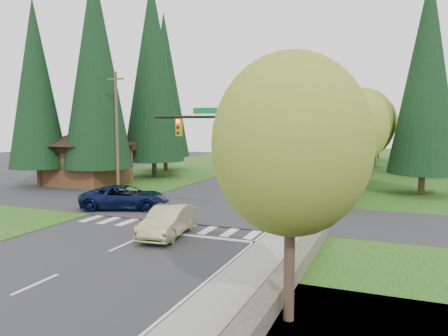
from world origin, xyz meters
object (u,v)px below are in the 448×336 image
Objects in this scene: parked_car_d at (340,163)px; parked_car_c at (338,166)px; suv_navy at (125,197)px; parked_car_e at (349,158)px; sedan_champagne at (168,221)px; parked_car_a at (300,180)px; parked_car_b at (330,171)px.

parked_car_c is at bearing -93.87° from parked_car_d.
suv_navy is at bearing -108.93° from parked_car_c.
parked_car_c is 0.95× the size of parked_car_e.
parked_car_a is at bearing 73.26° from sedan_champagne.
parked_car_a is 14.87m from parked_car_c.
suv_navy is 24.41m from parked_car_b.
parked_car_c is 3.60m from parked_car_d.
parked_car_e is at bearing 81.68° from parked_car_d.
parked_car_b is at bearing 73.23° from sedan_champagne.
parked_car_a is at bearing -55.20° from suv_navy.
sedan_champagne is at bearing -91.65° from parked_car_b.
suv_navy is 1.36× the size of parked_car_c.
parked_car_d is at bearing 94.62° from parked_car_c.
suv_navy is at bearing -114.96° from parked_car_d.
parked_car_d is at bearing 98.77° from parked_car_b.
suv_navy reaches higher than parked_car_a.
parked_car_b is 6.28m from parked_car_c.
parked_car_b is (4.42, 27.10, -0.02)m from sedan_champagne.
parked_car_d reaches higher than sedan_champagne.
sedan_champagne is 1.09× the size of parked_car_c.
suv_navy is 16.29m from parked_car_a.
suv_navy is 1.30× the size of parked_car_e.
parked_car_d reaches higher than parked_car_c.
parked_car_e is at bearing 90.30° from parked_car_a.
parked_car_a is 0.90× the size of parked_car_b.
suv_navy is 1.28× the size of parked_car_d.
suv_navy is at bearing -120.78° from parked_car_a.
suv_navy is at bearing -98.52° from parked_car_e.
sedan_champagne is 1.04× the size of parked_car_e.
parked_car_c is (10.51, 28.31, -0.11)m from suv_navy.
parked_car_e is (0.00, 12.73, -0.05)m from parked_car_c.
suv_navy is 30.20m from parked_car_c.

